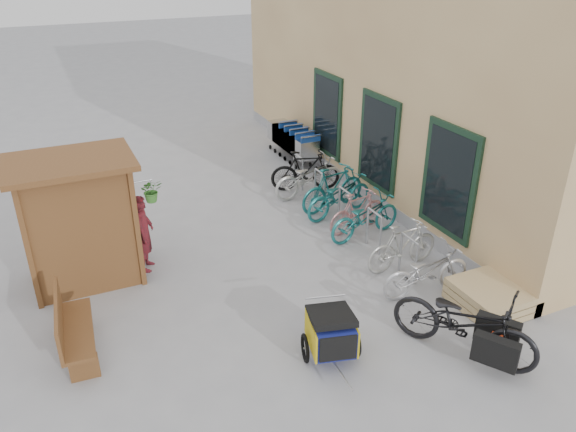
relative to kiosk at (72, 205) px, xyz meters
name	(u,v)px	position (x,y,z in m)	size (l,w,h in m)	color
ground	(298,307)	(3.28, -2.47, -1.55)	(80.00, 80.00, 0.00)	#9C9C9F
building	(452,39)	(9.77, 2.03, 1.94)	(6.07, 13.00, 7.00)	#D8B87C
kiosk	(72,205)	(0.00, 0.00, 0.00)	(2.49, 1.65, 2.40)	brown
bike_rack	(345,204)	(5.58, -0.07, -1.04)	(0.05, 5.35, 0.86)	#A5A8AD
pallet_stack	(488,298)	(6.28, -3.87, -1.34)	(1.00, 1.20, 0.40)	tan
bench	(70,328)	(-0.40, -2.17, -1.04)	(0.57, 1.61, 1.00)	brown
shopping_carts	(292,139)	(6.28, 4.21, -0.92)	(0.60, 2.40, 1.08)	silver
child_trailer	(331,331)	(3.18, -3.86, -1.08)	(0.94, 1.49, 0.86)	navy
cargo_bike	(466,323)	(5.06, -4.65, -0.97)	(1.87, 2.32, 1.18)	black
person_kiosk	(144,233)	(1.16, -0.08, -0.78)	(0.57, 0.37, 1.55)	maroon
bike_0	(426,271)	(5.56, -3.03, -1.09)	(0.61, 1.76, 0.92)	#B0B1B5
bike_1	(403,246)	(5.69, -2.12, -1.07)	(0.46, 1.62, 0.97)	#B6B7B3
bike_2	(365,217)	(5.70, -0.72, -1.07)	(0.63, 1.82, 0.96)	#1C7071
bike_3	(357,211)	(5.71, -0.39, -1.09)	(0.43, 1.54, 0.92)	#D08687
bike_4	(339,195)	(5.72, 0.44, -1.06)	(0.65, 1.88, 0.99)	#1C7071
bike_5	(333,188)	(5.74, 0.78, -1.01)	(0.51, 1.80, 1.08)	#1C7071
bike_6	(309,177)	(5.58, 1.71, -1.05)	(0.67, 1.92, 1.01)	#B6B7B3
bike_7	(305,171)	(5.65, 2.06, -1.02)	(0.50, 1.76, 1.06)	black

